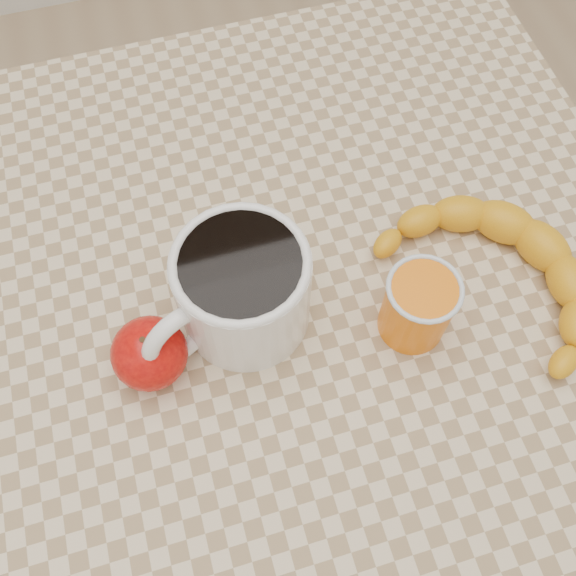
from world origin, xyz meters
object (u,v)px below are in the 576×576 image
object	(u,v)px
coffee_mug	(240,289)
banana	(500,273)
apple	(150,353)
table	(288,331)
orange_juice_glass	(418,306)

from	to	relation	value
coffee_mug	banana	world-z (taller)	coffee_mug
apple	banana	size ratio (longest dim) A/B	0.25
banana	apple	bearing A→B (deg)	154.53
table	banana	world-z (taller)	banana
coffee_mug	orange_juice_glass	world-z (taller)	coffee_mug
table	apple	size ratio (longest dim) A/B	9.74
table	orange_juice_glass	size ratio (longest dim) A/B	9.86
coffee_mug	orange_juice_glass	xyz separation A→B (m)	(0.16, -0.06, -0.02)
apple	banana	xyz separation A→B (m)	(0.35, -0.01, -0.01)
table	coffee_mug	xyz separation A→B (m)	(-0.05, -0.01, 0.14)
coffee_mug	banana	distance (m)	0.26
coffee_mug	apple	size ratio (longest dim) A/B	2.28
table	coffee_mug	bearing A→B (deg)	-171.40
coffee_mug	table	bearing A→B (deg)	8.60
coffee_mug	apple	bearing A→B (deg)	-163.55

